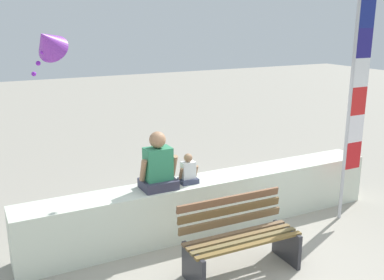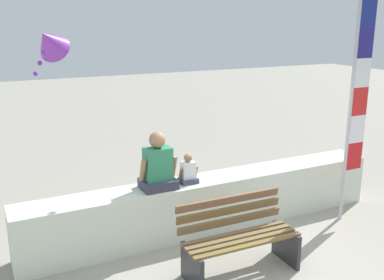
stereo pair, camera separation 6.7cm
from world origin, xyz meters
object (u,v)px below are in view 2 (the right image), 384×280
Objects in this scene: park_bench at (238,240)px; flag_banner at (356,99)px; person_child at (188,172)px; kite_purple at (49,42)px; person_adult at (158,166)px.

park_bench is 2.78m from flag_banner.
kite_purple reaches higher than person_child.
person_adult is 0.84× the size of kite_purple.
person_child is at bearing 0.06° from person_adult.
kite_purple is (-1.44, 3.65, 2.22)m from park_bench.
kite_purple is at bearing 140.29° from flag_banner.
person_adult is 3.09m from kite_purple.
kite_purple is (-1.32, 2.53, 1.68)m from person_child.
person_child is 0.13× the size of flag_banner.
person_adult reaches higher than person_child.
park_bench is 1.26m from person_child.
person_adult is 3.04m from flag_banner.
park_bench is at bearing -63.15° from person_adult.
person_adult reaches higher than park_bench.
flag_banner reaches higher than park_bench.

